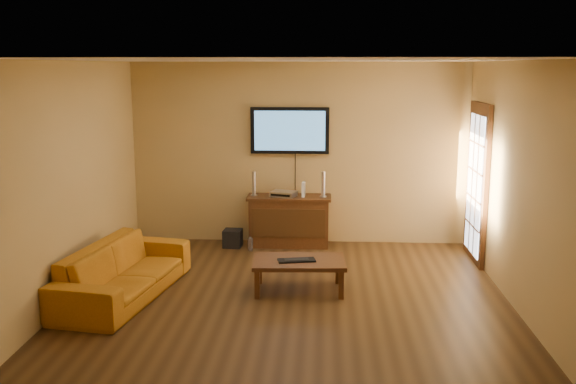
# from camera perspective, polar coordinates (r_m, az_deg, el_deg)

# --- Properties ---
(ground_plane) EXTENTS (5.00, 5.00, 0.00)m
(ground_plane) POSITION_cam_1_polar(r_m,az_deg,el_deg) (7.49, 0.16, -9.49)
(ground_plane) COLOR #33200E
(ground_plane) RESTS_ON ground
(room_walls) EXTENTS (5.00, 5.00, 5.00)m
(room_walls) POSITION_cam_1_polar(r_m,az_deg,el_deg) (7.69, 0.42, 4.04)
(room_walls) COLOR tan
(room_walls) RESTS_ON ground
(french_door) EXTENTS (0.07, 1.02, 2.22)m
(french_door) POSITION_cam_1_polar(r_m,az_deg,el_deg) (9.08, 16.44, 0.62)
(french_door) COLOR #3E200E
(french_door) RESTS_ON ground
(media_console) EXTENTS (1.23, 0.47, 0.75)m
(media_console) POSITION_cam_1_polar(r_m,az_deg,el_deg) (9.54, 0.10, -2.56)
(media_console) COLOR #3E200E
(media_console) RESTS_ON ground
(television) EXTENTS (1.16, 0.08, 0.69)m
(television) POSITION_cam_1_polar(r_m,az_deg,el_deg) (9.51, 0.16, 5.49)
(television) COLOR black
(television) RESTS_ON ground
(coffee_table) EXTENTS (1.12, 0.70, 0.39)m
(coffee_table) POSITION_cam_1_polar(r_m,az_deg,el_deg) (7.64, 0.99, -6.38)
(coffee_table) COLOR #3E200E
(coffee_table) RESTS_ON ground
(sofa) EXTENTS (0.95, 2.18, 0.82)m
(sofa) POSITION_cam_1_polar(r_m,az_deg,el_deg) (7.68, -14.43, -6.07)
(sofa) COLOR #AA6612
(sofa) RESTS_ON ground
(speaker_left) EXTENTS (0.10, 0.10, 0.36)m
(speaker_left) POSITION_cam_1_polar(r_m,az_deg,el_deg) (9.48, -3.05, 0.66)
(speaker_left) COLOR silver
(speaker_left) RESTS_ON media_console
(speaker_right) EXTENTS (0.10, 0.10, 0.38)m
(speaker_right) POSITION_cam_1_polar(r_m,az_deg,el_deg) (9.39, 3.15, 0.60)
(speaker_right) COLOR silver
(speaker_right) RESTS_ON media_console
(av_receiver) EXTENTS (0.41, 0.35, 0.08)m
(av_receiver) POSITION_cam_1_polar(r_m,az_deg,el_deg) (9.43, -0.39, -0.16)
(av_receiver) COLOR silver
(av_receiver) RESTS_ON media_console
(game_console) EXTENTS (0.05, 0.16, 0.21)m
(game_console) POSITION_cam_1_polar(r_m,az_deg,el_deg) (9.42, 1.39, 0.24)
(game_console) COLOR white
(game_console) RESTS_ON media_console
(subwoofer) EXTENTS (0.28, 0.28, 0.26)m
(subwoofer) POSITION_cam_1_polar(r_m,az_deg,el_deg) (9.55, -4.94, -4.12)
(subwoofer) COLOR black
(subwoofer) RESTS_ON ground
(bottle) EXTENTS (0.07, 0.07, 0.21)m
(bottle) POSITION_cam_1_polar(r_m,az_deg,el_deg) (9.33, -3.37, -4.67)
(bottle) COLOR white
(bottle) RESTS_ON ground
(keyboard) EXTENTS (0.46, 0.25, 0.03)m
(keyboard) POSITION_cam_1_polar(r_m,az_deg,el_deg) (7.57, 0.77, -6.07)
(keyboard) COLOR black
(keyboard) RESTS_ON coffee_table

